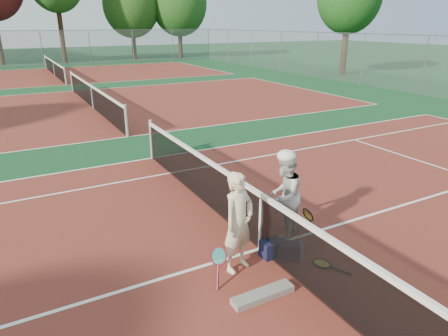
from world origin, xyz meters
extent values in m
plane|color=#103C1E|center=(0.00, 0.00, 0.00)|extent=(130.00, 130.00, 0.00)
cube|color=maroon|center=(0.00, 0.00, 0.00)|extent=(23.77, 10.97, 0.01)
cube|color=maroon|center=(0.00, 13.50, 0.00)|extent=(23.77, 10.97, 0.01)
cube|color=maroon|center=(0.00, 27.00, 0.00)|extent=(23.77, 10.97, 0.01)
imported|color=beige|center=(-0.61, -0.30, 0.79)|extent=(0.67, 0.55, 1.58)
imported|color=silver|center=(0.62, 0.22, 0.77)|extent=(0.94, 0.90, 1.53)
cube|color=black|center=(0.05, -0.27, 0.14)|extent=(0.36, 0.25, 0.28)
cube|color=#27112D|center=(0.26, -0.46, 0.13)|extent=(0.39, 0.40, 0.27)
cube|color=slate|center=(-0.67, -1.09, 0.05)|extent=(0.93, 0.22, 0.10)
cylinder|color=silver|center=(0.38, -0.59, 0.15)|extent=(0.09, 0.09, 0.30)
cylinder|color=#382314|center=(2.14, 36.87, 2.90)|extent=(0.44, 0.44, 5.81)
cylinder|color=#382314|center=(9.31, 38.14, 2.15)|extent=(0.44, 0.44, 4.29)
ellipsoid|color=#1D4313|center=(9.31, 38.14, 5.36)|extent=(5.68, 5.68, 6.54)
cylinder|color=#382314|center=(14.06, 36.87, 2.22)|extent=(0.44, 0.44, 4.43)
ellipsoid|color=#184212|center=(14.06, 36.87, 5.54)|extent=(5.81, 5.81, 6.68)
cylinder|color=#382314|center=(18.80, 17.46, 2.15)|extent=(0.44, 0.44, 4.29)
camera|label=1|loc=(-3.34, -4.85, 3.59)|focal=32.00mm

